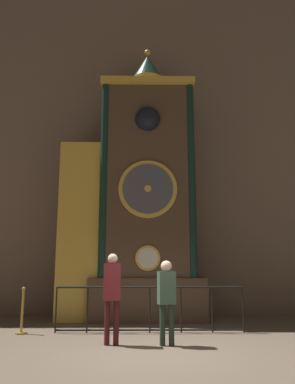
% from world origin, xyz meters
% --- Properties ---
extents(ground_plane, '(28.00, 28.00, 0.00)m').
position_xyz_m(ground_plane, '(0.00, 0.00, 0.00)').
color(ground_plane, brown).
extents(cathedral_back_wall, '(24.00, 0.32, 15.07)m').
position_xyz_m(cathedral_back_wall, '(-0.09, 5.59, 7.53)').
color(cathedral_back_wall, '#7A6656').
rests_on(cathedral_back_wall, ground_plane).
extents(clock_tower, '(4.28, 1.83, 8.63)m').
position_xyz_m(clock_tower, '(-0.47, 4.25, 3.54)').
color(clock_tower, brown).
rests_on(clock_tower, ground_plane).
extents(railing_fence, '(4.49, 0.05, 1.07)m').
position_xyz_m(railing_fence, '(-0.06, 2.17, 0.59)').
color(railing_fence, black).
rests_on(railing_fence, ground_plane).
extents(visitor_near, '(0.34, 0.22, 1.80)m').
position_xyz_m(visitor_near, '(-0.85, 0.79, 1.08)').
color(visitor_near, '#461518').
rests_on(visitor_near, ground_plane).
extents(visitor_far, '(0.38, 0.29, 1.65)m').
position_xyz_m(visitor_far, '(0.26, 0.72, 1.00)').
color(visitor_far, '#213427').
rests_on(visitor_far, ground_plane).
extents(stanchion_post, '(0.28, 0.28, 1.06)m').
position_xyz_m(stanchion_post, '(-3.04, 2.06, 0.34)').
color(stanchion_post, '#B28E33').
rests_on(stanchion_post, ground_plane).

